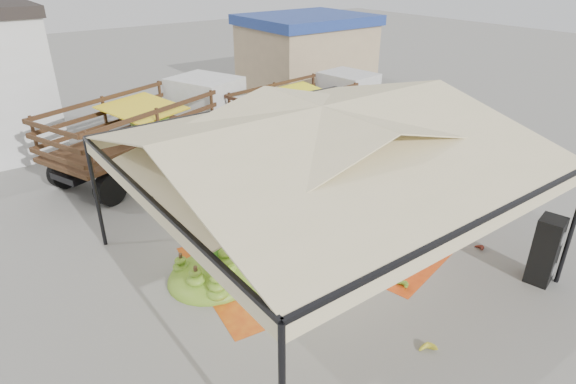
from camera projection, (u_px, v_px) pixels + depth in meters
ground at (317, 262)px, 12.07m from camera, size 90.00×90.00×0.00m
canopy_tent at (321, 138)px, 10.61m from camera, size 8.10×8.10×4.00m
building_tan at (306, 54)px, 25.84m from camera, size 6.30×5.30×4.10m
tarp_left at (279, 264)px, 11.97m from camera, size 4.53×4.37×0.01m
tarp_right at (371, 227)px, 13.58m from camera, size 5.32×5.49×0.01m
banana_heap at (271, 245)px, 11.77m from camera, size 6.31×5.80×1.10m
hand_yellow_a at (324, 298)px, 10.64m from camera, size 0.50×0.45×0.20m
hand_yellow_b at (429, 349)px, 9.26m from camera, size 0.58×0.57×0.20m
hand_red_a at (478, 247)px, 12.51m from camera, size 0.47×0.43×0.17m
hand_red_b at (417, 251)px, 12.29m from camera, size 0.62×0.60×0.22m
hand_green at (401, 284)px, 11.08m from camera, size 0.52×0.45×0.21m
hanging_bunches at (353, 162)px, 11.12m from camera, size 3.24×0.24×0.20m
speaker_stack at (545, 251)px, 11.03m from camera, size 0.70×0.64×1.66m
banana_leaves at (216, 276)px, 11.53m from camera, size 0.96×1.36×3.70m
vendor at (235, 167)px, 15.26m from camera, size 0.73×0.59×1.72m
truck_left at (160, 119)px, 17.20m from camera, size 8.06×5.14×2.62m
truck_right at (314, 103)px, 19.80m from camera, size 6.97×3.14×2.31m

